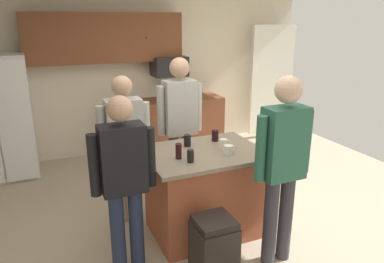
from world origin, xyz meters
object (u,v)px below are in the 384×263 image
object	(u,v)px
mug_ceramic_white	(229,150)
tumbler_amber	(187,140)
trash_bin	(214,250)
person_host_foreground	(124,175)
mug_blue_stoneware	(224,144)
person_guest_right	(125,141)
person_guest_left	(283,160)
glass_short_whisky	(179,151)
kitchen_island	(203,192)
glass_dark_ale	(215,135)
glass_pilsner	(190,156)
person_elder_center	(180,120)
microwave_over_range	(169,66)

from	to	relation	value
mug_ceramic_white	tumbler_amber	bearing A→B (deg)	125.92
trash_bin	mug_ceramic_white	bearing A→B (deg)	52.17
person_host_foreground	mug_blue_stoneware	world-z (taller)	person_host_foreground
person_guest_right	person_guest_left	bearing A→B (deg)	-9.23
glass_short_whisky	tumbler_amber	bearing A→B (deg)	53.74
mug_blue_stoneware	trash_bin	size ratio (longest dim) A/B	0.20
kitchen_island	glass_dark_ale	bearing A→B (deg)	43.81
glass_short_whisky	glass_pilsner	size ratio (longest dim) A/B	1.23
person_guest_right	person_elder_center	bearing A→B (deg)	57.76
person_elder_center	tumbler_amber	world-z (taller)	person_elder_center
person_elder_center	mug_ceramic_white	bearing A→B (deg)	11.46
mug_ceramic_white	person_elder_center	bearing A→B (deg)	97.27
kitchen_island	trash_bin	xyz separation A→B (m)	(-0.24, -0.73, -0.17)
mug_blue_stoneware	mug_ceramic_white	world-z (taller)	mug_blue_stoneware
trash_bin	person_elder_center	bearing A→B (deg)	78.90
mug_blue_stoneware	trash_bin	world-z (taller)	mug_blue_stoneware
kitchen_island	mug_ceramic_white	world-z (taller)	mug_ceramic_white
kitchen_island	tumbler_amber	distance (m)	0.57
person_guest_left	tumbler_amber	distance (m)	1.06
person_elder_center	mug_blue_stoneware	size ratio (longest dim) A/B	14.59
glass_short_whisky	tumbler_amber	size ratio (longest dim) A/B	1.20
person_guest_right	trash_bin	bearing A→B (deg)	-31.62
tumbler_amber	mug_ceramic_white	bearing A→B (deg)	-54.08
mug_ceramic_white	person_guest_left	bearing A→B (deg)	-65.07
person_elder_center	mug_blue_stoneware	world-z (taller)	person_elder_center
mug_blue_stoneware	mug_ceramic_white	bearing A→B (deg)	-99.43
glass_dark_ale	tumbler_amber	xyz separation A→B (m)	(-0.34, -0.04, 0.00)
tumbler_amber	trash_bin	size ratio (longest dim) A/B	0.20
person_elder_center	tumbler_amber	distance (m)	0.62
person_guest_left	person_elder_center	size ratio (longest dim) A/B	0.99
kitchen_island	tumbler_amber	bearing A→B (deg)	115.24
person_guest_left	glass_pilsner	world-z (taller)	person_guest_left
glass_pilsner	mug_ceramic_white	xyz separation A→B (m)	(0.42, 0.03, -0.01)
person_guest_left	tumbler_amber	bearing A→B (deg)	-1.24
glass_pilsner	trash_bin	distance (m)	0.86
glass_dark_ale	glass_short_whisky	bearing A→B (deg)	-149.72
microwave_over_range	glass_pilsner	size ratio (longest dim) A/B	4.62
person_elder_center	glass_short_whisky	distance (m)	0.96
mug_blue_stoneware	glass_pilsner	distance (m)	0.48
microwave_over_range	kitchen_island	xyz separation A→B (m)	(-0.58, -2.59, -0.98)
kitchen_island	trash_bin	world-z (taller)	kitchen_island
glass_dark_ale	microwave_over_range	bearing A→B (deg)	82.00
person_guest_right	kitchen_island	bearing A→B (deg)	-0.00
person_elder_center	tumbler_amber	bearing A→B (deg)	-10.29
glass_pilsner	trash_bin	world-z (taller)	glass_pilsner
person_elder_center	microwave_over_range	bearing A→B (deg)	167.97
person_host_foreground	mug_ceramic_white	world-z (taller)	person_host_foreground
person_guest_left	person_host_foreground	xyz separation A→B (m)	(-1.32, 0.43, -0.09)
tumbler_amber	mug_ceramic_white	size ratio (longest dim) A/B	0.93
glass_dark_ale	mug_blue_stoneware	xyz separation A→B (m)	(-0.04, -0.27, -0.01)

